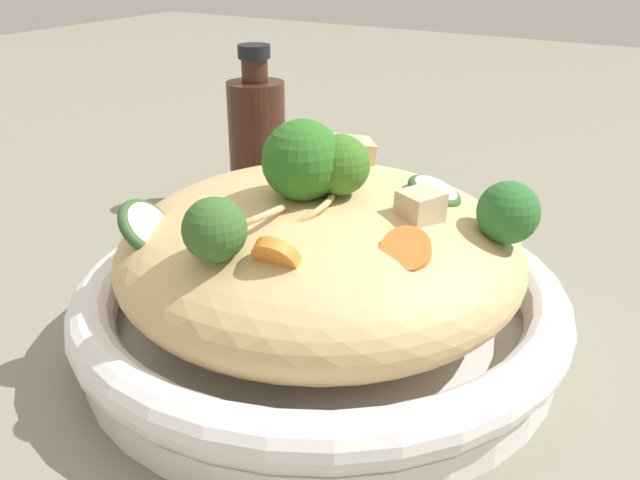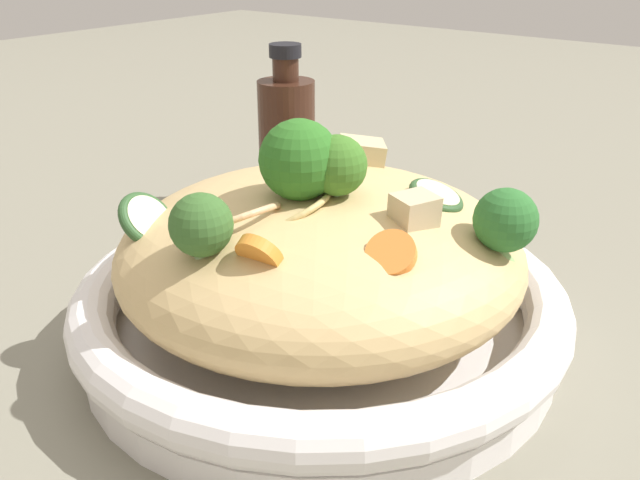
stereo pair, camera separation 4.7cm
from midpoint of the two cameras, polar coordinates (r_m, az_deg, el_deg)
The scene contains 8 objects.
ground_plane at distance 0.51m, azimuth 2.68°, elevation -8.16°, with size 3.00×3.00×0.00m, color slate.
serving_bowl at distance 0.49m, azimuth 2.74°, elevation -5.53°, with size 0.33×0.33×0.05m.
noodle_heap at distance 0.47m, azimuth 2.82°, elevation -1.11°, with size 0.27×0.27×0.10m.
broccoli_florets at distance 0.42m, azimuth 4.53°, elevation 4.30°, with size 0.17×0.17×0.08m.
carrot_coins at distance 0.41m, azimuth 3.29°, elevation 0.92°, with size 0.15×0.15×0.03m.
zucchini_slices at distance 0.45m, azimuth -0.60°, elevation 3.05°, with size 0.16×0.18×0.05m.
chicken_chunks at distance 0.49m, azimuth 7.25°, elevation 5.33°, with size 0.11×0.13×0.03m.
soy_sauce_bottle at distance 0.73m, azimuth -0.81°, elevation 8.09°, with size 0.06×0.06×0.16m.
Camera 2 is at (-0.34, -0.26, 0.27)m, focal length 40.04 mm.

